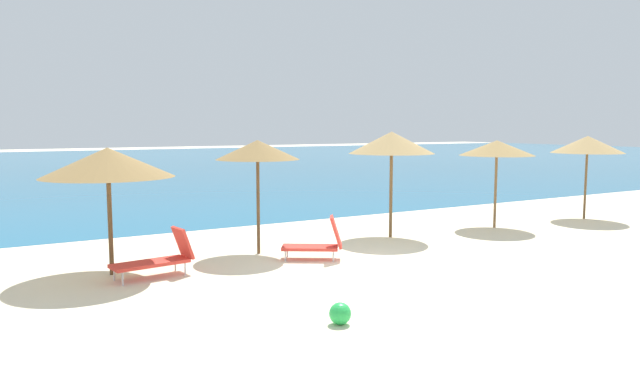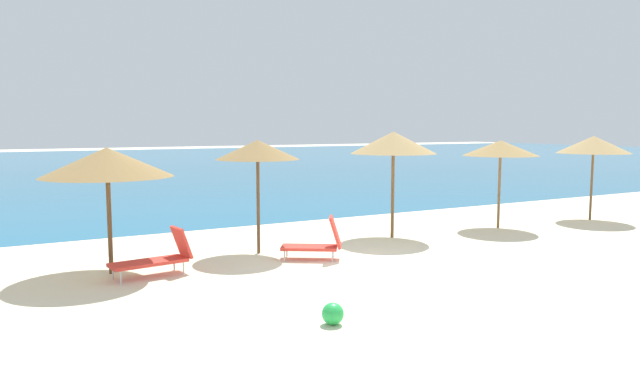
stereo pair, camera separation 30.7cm
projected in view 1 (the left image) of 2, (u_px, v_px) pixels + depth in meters
ground_plane at (373, 269)px, 12.85m from camera, size 160.00×160.00×0.00m
sea_water at (83, 166)px, 46.23m from camera, size 160.00×64.83×0.01m
beach_umbrella_1 at (108, 163)px, 12.07m from camera, size 2.68×2.68×2.65m
beach_umbrella_2 at (258, 150)px, 14.11m from camera, size 2.02×2.02×2.76m
beach_umbrella_3 at (392, 143)px, 16.24m from camera, size 2.36×2.36×2.94m
beach_umbrella_4 at (497, 148)px, 17.85m from camera, size 2.25×2.25×2.66m
beach_umbrella_5 at (588, 145)px, 19.53m from camera, size 2.31×2.31×2.77m
lounge_chair_0 at (318, 243)px, 13.69m from camera, size 1.48×1.23×1.02m
lounge_chair_2 at (159, 258)px, 12.14m from camera, size 1.70×0.78×0.98m
beach_ball at (340, 314)px, 9.20m from camera, size 0.35×0.35×0.35m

